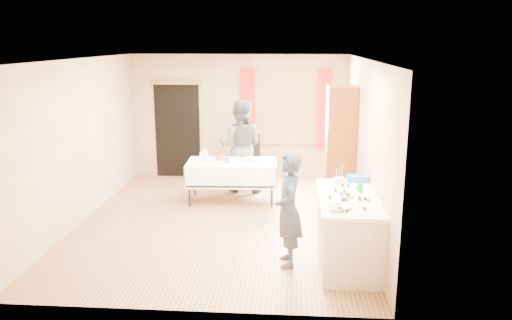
# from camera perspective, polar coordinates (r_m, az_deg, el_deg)

# --- Properties ---
(floor) EXTENTS (4.50, 5.50, 0.02)m
(floor) POSITION_cam_1_polar(r_m,az_deg,el_deg) (8.20, -4.05, -7.12)
(floor) COLOR #9E7047
(floor) RESTS_ON ground
(ceiling) EXTENTS (4.50, 5.50, 0.02)m
(ceiling) POSITION_cam_1_polar(r_m,az_deg,el_deg) (7.68, -4.38, 11.49)
(ceiling) COLOR white
(ceiling) RESTS_ON floor
(wall_back) EXTENTS (4.50, 0.02, 2.60)m
(wall_back) POSITION_cam_1_polar(r_m,az_deg,el_deg) (10.53, -2.04, 4.92)
(wall_back) COLOR tan
(wall_back) RESTS_ON floor
(wall_front) EXTENTS (4.50, 0.02, 2.60)m
(wall_front) POSITION_cam_1_polar(r_m,az_deg,el_deg) (5.21, -8.59, -4.29)
(wall_front) COLOR tan
(wall_front) RESTS_ON floor
(wall_left) EXTENTS (0.02, 5.50, 2.60)m
(wall_left) POSITION_cam_1_polar(r_m,az_deg,el_deg) (8.46, -19.54, 2.00)
(wall_left) COLOR tan
(wall_left) RESTS_ON floor
(wall_right) EXTENTS (0.02, 5.50, 2.60)m
(wall_right) POSITION_cam_1_polar(r_m,az_deg,el_deg) (7.83, 12.38, 1.59)
(wall_right) COLOR tan
(wall_right) RESTS_ON floor
(window_frame) EXTENTS (1.32, 0.06, 1.52)m
(window_frame) POSITION_cam_1_polar(r_m,az_deg,el_deg) (10.40, 3.44, 5.91)
(window_frame) COLOR olive
(window_frame) RESTS_ON wall_back
(window_pane) EXTENTS (1.20, 0.02, 1.40)m
(window_pane) POSITION_cam_1_polar(r_m,az_deg,el_deg) (10.39, 3.44, 5.90)
(window_pane) COLOR white
(window_pane) RESTS_ON wall_back
(curtain_left) EXTENTS (0.28, 0.06, 1.65)m
(curtain_left) POSITION_cam_1_polar(r_m,az_deg,el_deg) (10.39, -0.89, 5.92)
(curtain_left) COLOR #B3271A
(curtain_left) RESTS_ON wall_back
(curtain_right) EXTENTS (0.28, 0.06, 1.65)m
(curtain_right) POSITION_cam_1_polar(r_m,az_deg,el_deg) (10.37, 7.77, 5.78)
(curtain_right) COLOR #B3271A
(curtain_right) RESTS_ON wall_back
(doorway) EXTENTS (0.95, 0.04, 2.00)m
(doorway) POSITION_cam_1_polar(r_m,az_deg,el_deg) (10.77, -8.95, 3.33)
(doorway) COLOR black
(doorway) RESTS_ON floor
(door_lintel) EXTENTS (1.05, 0.06, 0.08)m
(door_lintel) POSITION_cam_1_polar(r_m,az_deg,el_deg) (10.61, -9.19, 8.73)
(door_lintel) COLOR olive
(door_lintel) RESTS_ON wall_back
(cabinet) EXTENTS (0.50, 0.60, 2.11)m
(cabinet) POSITION_cam_1_polar(r_m,az_deg,el_deg) (8.93, 9.61, 1.58)
(cabinet) COLOR brown
(cabinet) RESTS_ON floor
(counter) EXTENTS (0.80, 1.68, 0.91)m
(counter) POSITION_cam_1_polar(r_m,az_deg,el_deg) (6.74, 10.46, -7.81)
(counter) COLOR beige
(counter) RESTS_ON floor
(party_table) EXTENTS (1.66, 0.91, 0.75)m
(party_table) POSITION_cam_1_polar(r_m,az_deg,el_deg) (9.08, -2.78, -2.02)
(party_table) COLOR black
(party_table) RESTS_ON floor
(chair) EXTENTS (0.44, 0.44, 1.06)m
(chair) POSITION_cam_1_polar(r_m,az_deg,el_deg) (10.09, -0.83, -1.17)
(chair) COLOR black
(chair) RESTS_ON floor
(girl) EXTENTS (0.63, 0.49, 1.51)m
(girl) POSITION_cam_1_polar(r_m,az_deg,el_deg) (6.46, 3.73, -5.67)
(girl) COLOR #293144
(girl) RESTS_ON floor
(woman) EXTENTS (0.98, 0.82, 1.78)m
(woman) POSITION_cam_1_polar(r_m,az_deg,el_deg) (9.62, -1.79, 1.61)
(woman) COLOR black
(woman) RESTS_ON floor
(soda_can) EXTENTS (0.07, 0.07, 0.12)m
(soda_can) POSITION_cam_1_polar(r_m,az_deg,el_deg) (6.77, 11.82, -3.13)
(soda_can) COLOR #09901F
(soda_can) RESTS_ON counter
(mixing_bowl) EXTENTS (0.26, 0.26, 0.05)m
(mixing_bowl) POSITION_cam_1_polar(r_m,az_deg,el_deg) (6.03, 9.15, -5.47)
(mixing_bowl) COLOR white
(mixing_bowl) RESTS_ON counter
(foam_block) EXTENTS (0.18, 0.15, 0.08)m
(foam_block) POSITION_cam_1_polar(r_m,az_deg,el_deg) (7.14, 9.45, -2.32)
(foam_block) COLOR white
(foam_block) RESTS_ON counter
(blue_basket) EXTENTS (0.31, 0.21, 0.08)m
(blue_basket) POSITION_cam_1_polar(r_m,az_deg,el_deg) (7.29, 11.53, -2.09)
(blue_basket) COLOR blue
(blue_basket) RESTS_ON counter
(pitcher) EXTENTS (0.12, 0.12, 0.22)m
(pitcher) POSITION_cam_1_polar(r_m,az_deg,el_deg) (8.92, -5.82, 0.39)
(pitcher) COLOR silver
(pitcher) RESTS_ON party_table
(cup_red) EXTENTS (0.20, 0.20, 0.13)m
(cup_red) POSITION_cam_1_polar(r_m,az_deg,el_deg) (9.08, -4.17, 0.36)
(cup_red) COLOR red
(cup_red) RESTS_ON party_table
(cup_rainbow) EXTENTS (0.12, 0.12, 0.10)m
(cup_rainbow) POSITION_cam_1_polar(r_m,az_deg,el_deg) (8.84, -3.34, -0.08)
(cup_rainbow) COLOR red
(cup_rainbow) RESTS_ON party_table
(small_bowl) EXTENTS (0.23, 0.23, 0.05)m
(small_bowl) POSITION_cam_1_polar(r_m,az_deg,el_deg) (9.10, -0.77, 0.18)
(small_bowl) COLOR white
(small_bowl) RESTS_ON party_table
(pastry_tray) EXTENTS (0.33, 0.28, 0.02)m
(pastry_tray) POSITION_cam_1_polar(r_m,az_deg,el_deg) (8.86, 0.21, -0.29)
(pastry_tray) COLOR white
(pastry_tray) RESTS_ON party_table
(bottle) EXTENTS (0.11, 0.11, 0.17)m
(bottle) POSITION_cam_1_polar(r_m,az_deg,el_deg) (9.24, -6.21, 0.67)
(bottle) COLOR white
(bottle) RESTS_ON party_table
(cake_balls) EXTENTS (0.53, 1.11, 0.04)m
(cake_balls) POSITION_cam_1_polar(r_m,az_deg,el_deg) (6.44, 10.54, -4.33)
(cake_balls) COLOR #3F2314
(cake_balls) RESTS_ON counter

